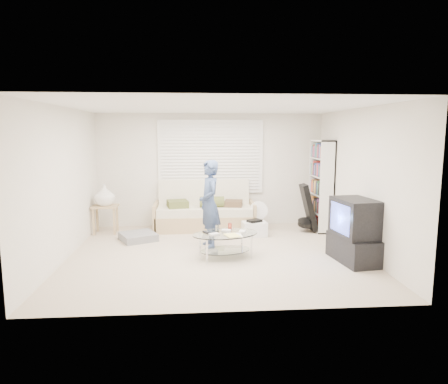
{
  "coord_description": "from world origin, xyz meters",
  "views": [
    {
      "loc": [
        -0.37,
        -6.65,
        2.08
      ],
      "look_at": [
        0.15,
        0.3,
        1.04
      ],
      "focal_mm": 32.0,
      "sensor_mm": 36.0,
      "label": 1
    }
  ],
  "objects": [
    {
      "name": "futon_sofa",
      "position": [
        -0.16,
        1.88,
        0.35
      ],
      "size": [
        2.15,
        0.87,
        1.05
      ],
      "color": "tan",
      "rests_on": "ground"
    },
    {
      "name": "window_blinds",
      "position": [
        0.0,
        2.2,
        1.55
      ],
      "size": [
        2.32,
        0.08,
        1.62
      ],
      "color": "silver",
      "rests_on": "ground"
    },
    {
      "name": "grey_floor_pillow",
      "position": [
        -1.48,
        1.02,
        0.07
      ],
      "size": [
        0.83,
        0.83,
        0.14
      ],
      "primitive_type": "cube",
      "rotation": [
        0.0,
        0.0,
        0.45
      ],
      "color": "slate",
      "rests_on": "ground"
    },
    {
      "name": "storage_bin",
      "position": [
        0.84,
        1.18,
        0.15
      ],
      "size": [
        0.51,
        0.38,
        0.34
      ],
      "color": "white",
      "rests_on": "ground"
    },
    {
      "name": "ground",
      "position": [
        0.0,
        0.0,
        0.0
      ],
      "size": [
        5.0,
        5.0,
        0.0
      ],
      "primitive_type": "plane",
      "color": "tan",
      "rests_on": "ground"
    },
    {
      "name": "floor_fan",
      "position": [
        0.98,
        1.59,
        0.38
      ],
      "size": [
        0.38,
        0.26,
        0.64
      ],
      "color": "white",
      "rests_on": "ground"
    },
    {
      "name": "coffee_table",
      "position": [
        0.14,
        -0.18,
        0.34
      ],
      "size": [
        1.26,
        0.96,
        0.54
      ],
      "color": "silver",
      "rests_on": "ground"
    },
    {
      "name": "standing_person",
      "position": [
        -0.1,
        0.48,
        0.8
      ],
      "size": [
        0.5,
        0.65,
        1.59
      ],
      "primitive_type": "imported",
      "rotation": [
        0.0,
        0.0,
        -1.34
      ],
      "color": "navy",
      "rests_on": "ground"
    },
    {
      "name": "bookshelf",
      "position": [
        2.32,
        1.6,
        0.96
      ],
      "size": [
        0.3,
        0.81,
        1.93
      ],
      "color": "white",
      "rests_on": "ground"
    },
    {
      "name": "tv_unit",
      "position": [
        2.2,
        -0.55,
        0.5
      ],
      "size": [
        0.63,
        1.01,
        1.03
      ],
      "color": "black",
      "rests_on": "ground"
    },
    {
      "name": "side_table",
      "position": [
        -2.22,
        1.63,
        0.76
      ],
      "size": [
        0.52,
        0.42,
        1.03
      ],
      "color": "tan",
      "rests_on": "ground"
    },
    {
      "name": "guitar_case",
      "position": [
        2.02,
        1.43,
        0.45
      ],
      "size": [
        0.4,
        0.37,
        1.0
      ],
      "color": "black",
      "rests_on": "ground"
    },
    {
      "name": "room_shell",
      "position": [
        0.0,
        0.48,
        1.63
      ],
      "size": [
        5.02,
        4.52,
        2.51
      ],
      "color": "silver",
      "rests_on": "ground"
    }
  ]
}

